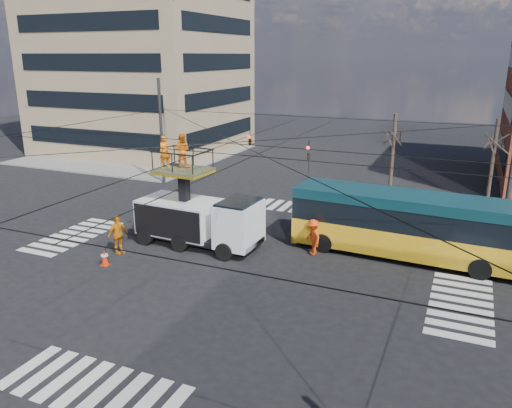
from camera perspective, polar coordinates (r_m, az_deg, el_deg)
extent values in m
plane|color=black|center=(24.02, -2.26, -6.95)|extent=(120.00, 120.00, 0.00)
cube|color=slate|center=(51.89, -13.30, 5.61)|extent=(18.00, 18.00, 0.12)
cube|color=black|center=(48.30, -17.97, 7.20)|extent=(15.30, 0.12, 1.50)
cube|color=black|center=(49.82, -3.89, 8.23)|extent=(0.12, 13.60, 1.50)
cube|color=black|center=(47.91, -18.33, 11.12)|extent=(15.30, 0.12, 1.50)
cube|color=black|center=(49.45, -3.97, 12.05)|extent=(0.12, 13.60, 1.50)
cube|color=black|center=(47.75, -18.70, 15.10)|extent=(15.30, 0.12, 1.50)
cube|color=black|center=(49.29, -4.05, 15.92)|extent=(0.12, 13.60, 1.50)
cube|color=black|center=(47.82, -19.09, 19.07)|extent=(15.30, 0.12, 1.50)
cube|color=black|center=(49.36, -4.14, 19.79)|extent=(0.12, 13.60, 1.50)
cube|color=black|center=(44.46, 26.30, 5.68)|extent=(0.12, 13.60, 1.58)
cube|color=black|center=(44.03, 26.88, 10.14)|extent=(0.12, 13.60, 1.57)
cylinder|color=#2D2D30|center=(38.85, -10.78, 8.07)|extent=(0.24, 0.24, 8.00)
cylinder|color=black|center=(33.45, 6.66, 9.84)|extent=(24.00, 0.03, 0.03)
cylinder|color=black|center=(29.56, -24.08, 7.62)|extent=(0.03, 24.00, 0.03)
cylinder|color=black|center=(12.97, -26.10, -2.69)|extent=(24.00, 0.03, 0.03)
cylinder|color=black|center=(22.32, -2.43, 7.06)|extent=(24.02, 24.02, 0.03)
cylinder|color=black|center=(22.32, -2.43, 7.06)|extent=(24.02, 24.02, 0.03)
cylinder|color=black|center=(21.31, -3.83, 5.77)|extent=(24.00, 0.03, 0.03)
cylinder|color=black|center=(23.44, -1.14, 6.80)|extent=(24.00, 0.03, 0.03)
cylinder|color=black|center=(22.93, -5.14, 6.26)|extent=(0.03, 24.00, 0.03)
cylinder|color=black|center=(21.90, 0.43, 5.83)|extent=(0.03, 24.00, 0.03)
imported|color=black|center=(24.31, 6.04, 5.87)|extent=(0.16, 0.20, 1.00)
imported|color=black|center=(27.51, -0.70, 7.74)|extent=(0.26, 1.24, 0.50)
cylinder|color=#382B21|center=(34.27, 15.30, 4.95)|extent=(0.24, 0.24, 6.00)
cylinder|color=#382B21|center=(33.99, 25.34, 3.83)|extent=(0.24, 0.24, 6.00)
cube|color=black|center=(26.45, -6.91, -3.51)|extent=(7.10, 2.55, 0.30)
cube|color=silver|center=(24.85, -1.95, -2.28)|extent=(1.92, 2.49, 2.20)
cube|color=black|center=(24.60, -1.97, -0.52)|extent=(1.71, 2.38, 0.80)
cube|color=silver|center=(26.64, -8.61, -1.38)|extent=(4.32, 2.71, 1.80)
cylinder|color=black|center=(24.39, -3.62, -5.45)|extent=(0.92, 0.39, 0.90)
cylinder|color=black|center=(26.27, -1.13, -3.76)|extent=(0.92, 0.39, 0.90)
cylinder|color=black|center=(25.70, -8.68, -4.43)|extent=(0.92, 0.39, 0.90)
cylinder|color=black|center=(27.49, -5.95, -2.90)|extent=(0.92, 0.39, 0.90)
cylinder|color=black|center=(26.96, -12.53, -3.63)|extent=(0.92, 0.39, 0.90)
cylinder|color=black|center=(28.67, -9.69, -2.23)|extent=(0.92, 0.39, 0.90)
cube|color=black|center=(26.12, -8.18, 1.12)|extent=(0.47, 0.47, 2.58)
cube|color=#444C2D|center=(25.80, -8.30, 3.88)|extent=(2.70, 2.23, 0.12)
cube|color=yellow|center=(25.83, -8.29, 3.62)|extent=(2.70, 2.23, 0.12)
imported|color=orange|center=(25.97, -10.35, 5.88)|extent=(0.68, 0.72, 1.66)
imported|color=orange|center=(25.93, -8.48, 6.06)|extent=(0.96, 0.81, 1.76)
cube|color=orange|center=(25.62, 16.96, -3.86)|extent=(11.39, 3.17, 1.30)
cube|color=black|center=(25.24, 17.19, -1.31)|extent=(11.39, 3.12, 1.10)
cube|color=#0C2F36|center=(25.02, 17.34, 0.44)|extent=(11.39, 3.17, 0.50)
cube|color=orange|center=(26.74, 5.36, -0.85)|extent=(0.38, 2.48, 2.80)
cube|color=black|center=(27.12, 5.19, -3.16)|extent=(0.28, 2.60, 0.30)
cube|color=gold|center=(26.36, 5.63, 1.71)|extent=(0.18, 1.60, 0.35)
cylinder|color=black|center=(25.55, 7.67, -4.40)|extent=(1.01, 0.35, 1.00)
cylinder|color=black|center=(27.66, 9.26, -2.80)|extent=(1.01, 0.35, 1.00)
cylinder|color=black|center=(24.45, 24.24, -6.79)|extent=(1.01, 0.35, 1.00)
cylinder|color=black|center=(26.65, 24.50, -4.91)|extent=(1.01, 0.35, 1.00)
cone|color=red|center=(24.87, -16.91, -5.87)|extent=(0.36, 0.36, 0.78)
imported|color=orange|center=(25.91, -15.53, -3.40)|extent=(0.78, 1.26, 1.99)
imported|color=#E1410E|center=(25.08, 6.53, -3.76)|extent=(1.30, 1.32, 1.82)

